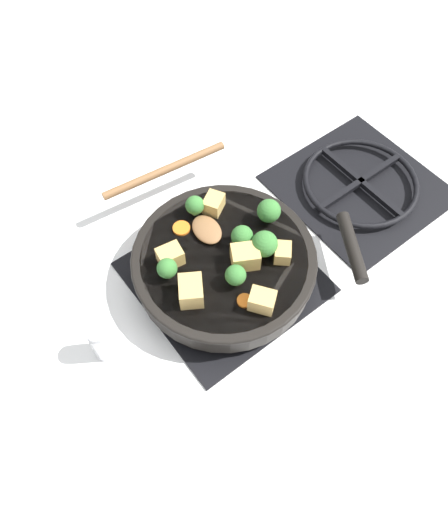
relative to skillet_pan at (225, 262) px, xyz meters
name	(u,v)px	position (x,y,z in m)	size (l,w,h in m)	color
ground_plane	(224,277)	(0.00, 0.00, -0.05)	(2.40, 2.40, 0.00)	white
front_burner_grate	(224,274)	(0.00, 0.00, -0.04)	(0.31, 0.31, 0.03)	black
rear_burner_grate	(360,184)	(0.00, 0.36, -0.04)	(0.31, 0.31, 0.03)	black
skillet_pan	(225,262)	(0.00, 0.00, 0.00)	(0.35, 0.41, 0.05)	black
wooden_spoon	(181,193)	(-0.16, 0.02, 0.03)	(0.22, 0.26, 0.02)	brown
tofu_cube_center_large	(262,301)	(0.11, -0.01, 0.04)	(0.04, 0.03, 0.03)	tan
tofu_cube_near_handle	(245,257)	(0.03, 0.02, 0.04)	(0.05, 0.04, 0.04)	tan
tofu_cube_east_chunk	(214,204)	(-0.10, 0.05, 0.04)	(0.04, 0.03, 0.03)	tan
tofu_cube_west_chunk	(191,291)	(0.03, -0.09, 0.04)	(0.05, 0.04, 0.04)	tan
tofu_cube_back_piece	(283,253)	(0.06, 0.08, 0.04)	(0.04, 0.03, 0.03)	tan
tofu_cube_front_piece	(170,256)	(-0.05, -0.08, 0.04)	(0.04, 0.03, 0.03)	tan
broccoli_floret_near_spoon	(264,244)	(0.04, 0.06, 0.05)	(0.05, 0.05, 0.05)	#709956
broccoli_floret_center_top	(236,275)	(0.05, -0.02, 0.05)	(0.04, 0.04, 0.04)	#709956
broccoli_floret_east_rim	(195,205)	(-0.11, 0.01, 0.05)	(0.04, 0.04, 0.04)	#709956
broccoli_floret_west_rim	(241,235)	(-0.01, 0.04, 0.05)	(0.04, 0.04, 0.05)	#709956
broccoli_floret_north_edge	(167,269)	(-0.03, -0.10, 0.05)	(0.04, 0.04, 0.04)	#709956
broccoli_floret_south_cluster	(269,211)	(-0.01, 0.11, 0.05)	(0.04, 0.04, 0.05)	#709956
carrot_slice_orange_thin	(245,301)	(0.09, -0.03, 0.02)	(0.03, 0.03, 0.01)	orange
carrot_slice_near_center	(181,228)	(-0.09, -0.03, 0.02)	(0.03, 0.03, 0.01)	orange
salt_shaker	(102,342)	(-0.01, -0.25, -0.01)	(0.04, 0.04, 0.09)	white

